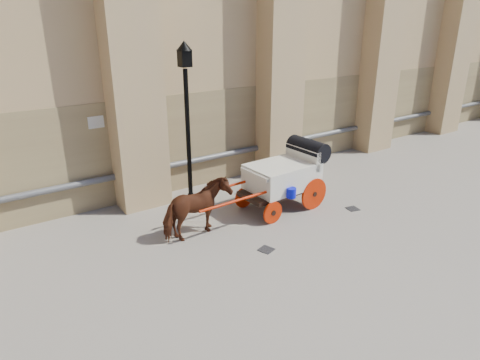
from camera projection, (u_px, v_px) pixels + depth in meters
ground at (241, 245)px, 10.30m from camera, size 90.00×90.00×0.00m
horse at (197, 209)px, 10.45m from camera, size 1.81×1.00×1.46m
carriage at (286, 173)px, 12.04m from camera, size 4.29×1.56×1.86m
street_lamp at (187, 120)px, 11.88m from camera, size 0.43×0.43×4.56m
drain_grate_near at (266, 250)px, 10.07m from camera, size 0.40×0.40×0.01m
drain_grate_far at (353, 209)px, 12.20m from camera, size 0.38×0.38×0.01m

